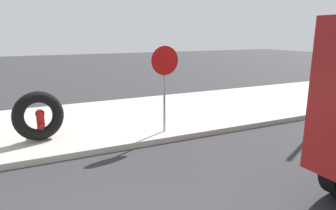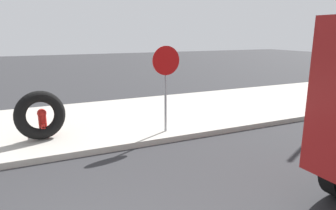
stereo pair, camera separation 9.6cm
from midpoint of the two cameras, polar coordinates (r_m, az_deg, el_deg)
The scene contains 4 objects.
sidewalk_curb at distance 9.51m, azimuth -23.47°, elevation -4.11°, with size 36.00×5.00×0.15m, color #ADA89E.
fire_hydrant at distance 8.32m, azimuth -23.38°, elevation -3.12°, with size 0.23×0.52×0.75m.
loose_tire at distance 8.10m, azimuth -23.75°, elevation -1.90°, with size 1.23×1.23×0.28m, color black.
stop_sign at distance 7.88m, azimuth -1.00°, elevation 6.11°, with size 0.76×0.08×2.31m.
Camera 1 is at (-0.22, -2.60, 2.76)m, focal length 31.99 mm.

